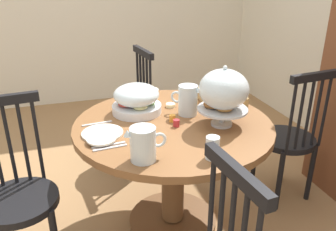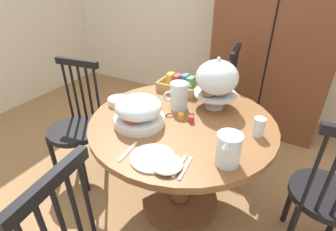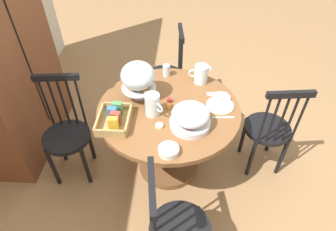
{
  "view_description": "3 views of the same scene",
  "coord_description": "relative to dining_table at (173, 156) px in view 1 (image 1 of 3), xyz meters",
  "views": [
    {
      "loc": [
        1.85,
        -0.55,
        1.56
      ],
      "look_at": [
        0.02,
        0.02,
        0.74
      ],
      "focal_mm": 37.11,
      "sensor_mm": 36.0,
      "label": 1
    },
    {
      "loc": [
        0.7,
        -1.21,
        1.56
      ],
      "look_at": [
        0.02,
        0.02,
        0.74
      ],
      "focal_mm": 27.43,
      "sensor_mm": 36.0,
      "label": 2
    },
    {
      "loc": [
        -1.59,
        -0.07,
        2.19
      ],
      "look_at": [
        0.02,
        0.02,
        0.74
      ],
      "focal_mm": 30.19,
      "sensor_mm": 36.0,
      "label": 3
    }
  ],
  "objects": [
    {
      "name": "ground_plane",
      "position": [
        -0.12,
        -0.02,
        -0.51
      ],
      "size": [
        10.0,
        10.0,
        0.0
      ],
      "primitive_type": "plane",
      "color": "#997047"
    },
    {
      "name": "dining_table",
      "position": [
        0.0,
        0.0,
        0.0
      ],
      "size": [
        1.14,
        1.14,
        0.74
      ],
      "color": "brown",
      "rests_on": "ground_plane"
    },
    {
      "name": "windsor_chair_near_window",
      "position": [
        -0.07,
        0.87,
        -0.06
      ],
      "size": [
        0.4,
        0.4,
        0.97
      ],
      "color": "black",
      "rests_on": "ground_plane"
    },
    {
      "name": "windsor_chair_by_cabinet",
      "position": [
        -0.87,
        -0.09,
        -0.06
      ],
      "size": [
        0.4,
        0.4,
        0.97
      ],
      "color": "black",
      "rests_on": "ground_plane"
    },
    {
      "name": "windsor_chair_facing_door",
      "position": [
        0.08,
        -0.87,
        -0.06
      ],
      "size": [
        0.4,
        0.4,
        0.97
      ],
      "color": "black",
      "rests_on": "ground_plane"
    },
    {
      "name": "pastry_stand_with_dome",
      "position": [
        0.12,
        0.25,
        0.42
      ],
      "size": [
        0.28,
        0.28,
        0.34
      ],
      "color": "silver",
      "rests_on": "dining_table"
    },
    {
      "name": "fruit_platter_covered",
      "position": [
        -0.2,
        -0.17,
        0.31
      ],
      "size": [
        0.3,
        0.3,
        0.18
      ],
      "color": "silver",
      "rests_on": "dining_table"
    },
    {
      "name": "orange_juice_pitcher",
      "position": [
        -0.08,
        0.12,
        0.31
      ],
      "size": [
        0.15,
        0.16,
        0.18
      ],
      "color": "silver",
      "rests_on": "dining_table"
    },
    {
      "name": "milk_pitcher",
      "position": [
        0.36,
        -0.26,
        0.3
      ],
      "size": [
        0.12,
        0.2,
        0.16
      ],
      "color": "silver",
      "rests_on": "dining_table"
    },
    {
      "name": "cereal_basket",
      "position": [
        -0.2,
        0.39,
        0.27
      ],
      "size": [
        0.32,
        0.24,
        0.12
      ],
      "color": "tan",
      "rests_on": "dining_table"
    },
    {
      "name": "china_plate_large",
      "position": [
        0.04,
        -0.41,
        0.23
      ],
      "size": [
        0.22,
        0.22,
        0.01
      ],
      "primitive_type": "cylinder",
      "color": "white",
      "rests_on": "dining_table"
    },
    {
      "name": "china_plate_small",
      "position": [
        0.13,
        -0.42,
        0.24
      ],
      "size": [
        0.15,
        0.15,
        0.01
      ],
      "primitive_type": "cylinder",
      "color": "white",
      "rests_on": "china_plate_large"
    },
    {
      "name": "cereal_bowl",
      "position": [
        -0.47,
        -0.03,
        0.25
      ],
      "size": [
        0.14,
        0.14,
        0.04
      ],
      "primitive_type": "cylinder",
      "color": "white",
      "rests_on": "dining_table"
    },
    {
      "name": "drinking_glass",
      "position": [
        0.44,
        0.05,
        0.28
      ],
      "size": [
        0.06,
        0.06,
        0.11
      ],
      "primitive_type": "cylinder",
      "color": "silver",
      "rests_on": "dining_table"
    },
    {
      "name": "butter_dish",
      "position": [
        -0.23,
        0.06,
        0.24
      ],
      "size": [
        0.06,
        0.06,
        0.02
      ],
      "primitive_type": "cylinder",
      "color": "beige",
      "rests_on": "dining_table"
    },
    {
      "name": "jam_jar_strawberry",
      "position": [
        0.06,
        -0.0,
        0.25
      ],
      "size": [
        0.04,
        0.04,
        0.04
      ],
      "primitive_type": "cylinder",
      "color": "#B7282D",
      "rests_on": "dining_table"
    },
    {
      "name": "jam_jar_apricot",
      "position": [
        -0.01,
        -0.0,
        0.25
      ],
      "size": [
        0.04,
        0.04,
        0.04
      ],
      "primitive_type": "cylinder",
      "color": "orange",
      "rests_on": "dining_table"
    },
    {
      "name": "table_knife",
      "position": [
        0.18,
        -0.4,
        0.23
      ],
      "size": [
        0.03,
        0.17,
        0.01
      ],
      "primitive_type": "cube",
      "rotation": [
        0.0,
        0.0,
        4.8
      ],
      "color": "silver",
      "rests_on": "dining_table"
    },
    {
      "name": "dinner_fork",
      "position": [
        0.21,
        -0.39,
        0.23
      ],
      "size": [
        0.03,
        0.17,
        0.01
      ],
      "primitive_type": "cube",
      "rotation": [
        0.0,
        0.0,
        4.8
      ],
      "color": "silver",
      "rests_on": "dining_table"
    },
    {
      "name": "soup_spoon",
      "position": [
        -0.1,
        -0.42,
        0.23
      ],
      "size": [
        0.03,
        0.17,
        0.01
      ],
      "primitive_type": "cube",
      "rotation": [
        0.0,
        0.0,
        4.8
      ],
      "color": "silver",
      "rests_on": "dining_table"
    }
  ]
}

